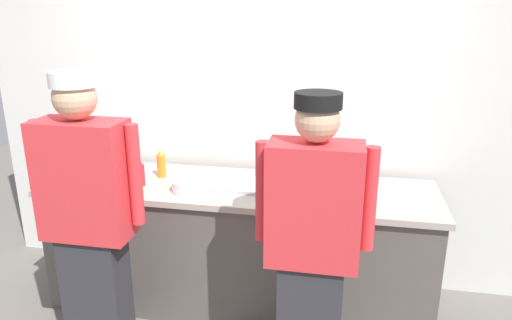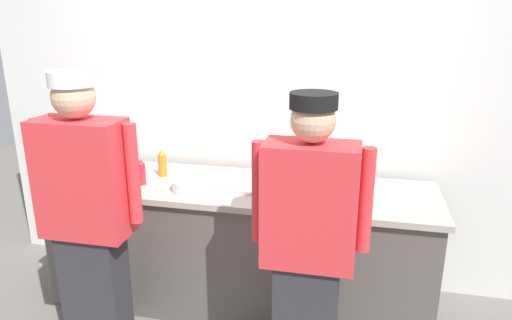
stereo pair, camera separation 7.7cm
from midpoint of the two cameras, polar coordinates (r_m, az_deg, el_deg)
The scene contains 16 objects.
wall_back at distance 3.46m, azimuth -1.12°, elevation 6.46°, with size 4.08×0.10×2.64m.
prep_counter at distance 3.30m, azimuth -2.83°, elevation -10.31°, with size 2.60×0.72×0.88m.
chef_near_left at distance 2.74m, azimuth -20.40°, elevation -6.68°, with size 0.61×0.24×1.71m.
chef_center at distance 2.40m, azimuth 5.94°, elevation -10.15°, with size 0.60×0.24×1.64m.
plate_stack_front at distance 3.05m, azimuth -8.98°, elevation -3.12°, with size 0.20×0.20×0.07m.
plate_stack_rear at distance 2.97m, azimuth 12.41°, elevation -4.13°, with size 0.21×0.21×0.05m.
mixing_bowl_steel at distance 3.39m, azimuth -17.75°, elevation -1.19°, with size 0.35×0.35×0.12m, color #B7BABF.
sheet_tray at distance 3.09m, azimuth -0.77°, elevation -3.07°, with size 0.52×0.31×0.02m, color #B7BABF.
squeeze_bottle_primary at distance 3.16m, azimuth 5.81°, elevation -1.29°, with size 0.06×0.06×0.18m.
squeeze_bottle_secondary at distance 3.20m, azimuth -14.50°, elevation -1.56°, with size 0.05×0.05×0.18m.
squeeze_bottle_spare at distance 3.33m, azimuth -12.09°, elevation -0.50°, with size 0.06×0.06×0.19m.
ramekin_yellow_sauce at distance 3.22m, azimuth -7.97°, elevation -2.22°, with size 0.11×0.11×0.04m.
ramekin_red_sauce at distance 3.11m, azimuth 7.21°, elevation -2.83°, with size 0.11×0.11×0.05m.
ramekin_orange_sauce at distance 3.39m, azimuth -22.22°, elevation -2.27°, with size 0.08×0.08×0.05m.
ramekin_green_sauce at distance 2.85m, azimuth 5.08°, elevation -4.78°, with size 0.09×0.09×0.04m.
deli_cup at distance 3.00m, azimuth 9.02°, elevation -3.39°, with size 0.09×0.09×0.08m, color white.
Camera 1 is at (0.68, -2.46, 1.98)m, focal length 32.94 mm.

